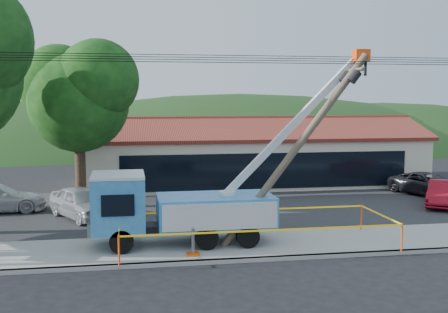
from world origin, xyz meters
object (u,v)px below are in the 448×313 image
Objects in this scene: utility_truck at (179,206)px; car_silver at (82,220)px; car_red at (442,208)px; car_dark at (427,197)px; leaning_pole at (302,140)px.

car_silver is (-4.19, 5.78, -1.68)m from utility_truck.
car_dark is at bearing 107.24° from car_red.
car_red is at bearing -127.99° from car_dark.
car_silver is 18.98m from car_red.
leaning_pole is at bearing -7.75° from utility_truck.
utility_truck is at bearing -171.61° from car_dark.
car_dark is (15.79, 8.87, -1.68)m from utility_truck.
leaning_pole reaches higher than car_red.
car_silver is (-9.02, 6.44, -4.26)m from leaning_pole.
leaning_pole is at bearing -113.57° from car_red.
car_silver reaches higher than car_dark.
leaning_pole is at bearing -65.07° from car_silver.
car_dark is (1.00, 3.27, 0.00)m from car_red.
car_dark is at bearing 29.34° from utility_truck.
car_red is (18.98, -0.17, 0.00)m from car_silver.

